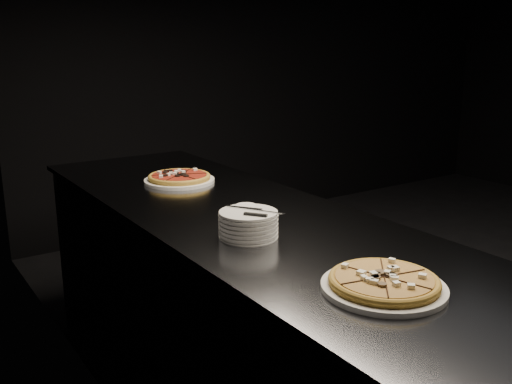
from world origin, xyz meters
TOP-DOWN VIEW (x-y plane):
  - wall_left at (-2.50, 0.00)m, footprint 0.02×5.00m
  - wall_back at (0.00, 2.50)m, footprint 5.00×0.02m
  - counter at (-2.13, 0.00)m, footprint 0.74×2.44m
  - pizza_mushroom at (-2.20, -0.76)m, footprint 0.33×0.33m
  - pizza_tomato at (-2.11, 0.54)m, footprint 0.36×0.36m
  - plate_stack at (-2.26, -0.24)m, footprint 0.18×0.18m
  - cutlery at (-2.25, -0.25)m, footprint 0.10×0.19m
  - ramekin at (-2.18, -0.11)m, footprint 0.07×0.07m

SIDE VIEW (x-z plane):
  - counter at x=-2.13m, z-range 0.00..0.92m
  - pizza_tomato at x=-2.11m, z-range 0.92..0.96m
  - pizza_mushroom at x=-2.20m, z-range 0.92..0.96m
  - ramekin at x=-2.18m, z-range 0.92..0.98m
  - plate_stack at x=-2.26m, z-range 0.92..1.00m
  - cutlery at x=-2.25m, z-range 1.00..1.01m
  - wall_left at x=-2.50m, z-range 0.00..2.80m
  - wall_back at x=0.00m, z-range 0.00..2.80m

